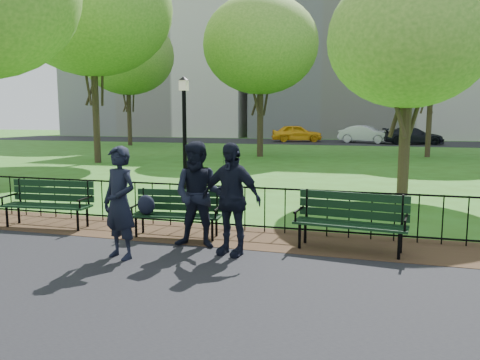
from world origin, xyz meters
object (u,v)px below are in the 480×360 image
(person_left, at_px, (120,203))
(person_right, at_px, (231,199))
(taxi, at_px, (297,133))
(tree_mid_w, at_px, (92,7))
(tree_near_e, at_px, (409,39))
(sedan_silver, at_px, (366,134))
(tree_far_e, at_px, (434,39))
(tree_far_w, at_px, (127,55))
(lamppost, at_px, (185,132))
(person_mid, at_px, (199,195))
(park_bench_right_a, at_px, (351,215))
(park_bench_main, at_px, (167,207))
(park_bench_left_a, at_px, (49,198))
(tree_far_c, at_px, (261,45))
(sedan_dark, at_px, (413,136))

(person_left, distance_m, person_right, 1.76)
(taxi, bearing_deg, tree_mid_w, 147.85)
(tree_near_e, distance_m, sedan_silver, 27.16)
(tree_far_e, relative_size, tree_far_w, 0.93)
(sedan_silver, bearing_deg, tree_far_e, -148.02)
(tree_far_e, bearing_deg, person_right, -103.37)
(lamppost, relative_size, tree_near_e, 0.53)
(tree_mid_w, bearing_deg, person_mid, -50.95)
(park_bench_right_a, xyz_separation_m, tree_mid_w, (-12.78, 12.06, 6.78))
(taxi, bearing_deg, lamppost, 167.54)
(park_bench_main, relative_size, lamppost, 0.52)
(park_bench_right_a, bearing_deg, park_bench_left_a, -173.64)
(park_bench_left_a, distance_m, person_right, 4.26)
(tree_near_e, relative_size, taxi, 1.42)
(park_bench_left_a, bearing_deg, tree_near_e, 36.13)
(tree_mid_w, height_order, tree_far_c, tree_mid_w)
(taxi, bearing_deg, person_mid, 170.74)
(tree_mid_w, relative_size, sedan_dark, 2.27)
(park_bench_right_a, bearing_deg, sedan_silver, 97.53)
(person_mid, height_order, sedan_dark, person_mid)
(park_bench_left_a, xyz_separation_m, tree_mid_w, (-6.75, 12.04, 6.79))
(person_right, bearing_deg, sedan_dark, 94.92)
(tree_mid_w, bearing_deg, sedan_silver, 59.91)
(tree_mid_w, bearing_deg, sedan_dark, 51.64)
(sedan_dark, bearing_deg, taxi, 75.00)
(tree_far_w, bearing_deg, tree_far_c, -30.26)
(tree_near_e, xyz_separation_m, tree_far_c, (-7.09, 11.47, 1.75))
(park_bench_right_a, height_order, tree_far_w, tree_far_w)
(lamppost, bearing_deg, person_right, -59.47)
(tree_mid_w, bearing_deg, tree_far_e, 26.74)
(person_mid, bearing_deg, tree_mid_w, 124.46)
(park_bench_left_a, xyz_separation_m, sedan_silver, (5.44, 33.09, 0.16))
(tree_far_w, xyz_separation_m, person_mid, (15.72, -25.46, -5.99))
(park_bench_left_a, height_order, tree_mid_w, tree_mid_w)
(tree_far_e, height_order, tree_far_w, tree_far_w)
(person_right, relative_size, sedan_silver, 0.41)
(tree_far_w, xyz_separation_m, taxi, (11.71, 8.70, -6.15))
(park_bench_left_a, distance_m, sedan_dark, 33.45)
(park_bench_main, xyz_separation_m, person_left, (-0.13, -1.45, 0.33))
(tree_mid_w, height_order, person_right, tree_mid_w)
(park_bench_right_a, relative_size, sedan_silver, 0.43)
(tree_far_w, bearing_deg, sedan_dark, 18.87)
(park_bench_main, relative_size, sedan_silver, 0.39)
(tree_far_w, distance_m, taxi, 15.83)
(tree_far_c, bearing_deg, park_bench_right_a, -71.38)
(taxi, bearing_deg, person_right, 171.76)
(person_left, height_order, sedan_silver, person_left)
(park_bench_main, xyz_separation_m, person_right, (1.49, -0.76, 0.36))
(tree_far_e, relative_size, taxi, 2.07)
(tree_far_c, bearing_deg, lamppost, -84.80)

